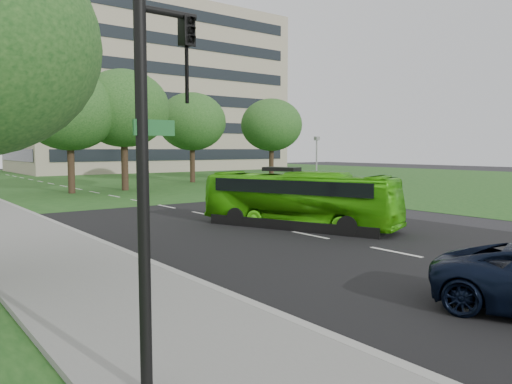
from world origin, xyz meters
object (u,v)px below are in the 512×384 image
tree_park_c (123,109)px  tree_park_d (192,122)px  tree_park_b (69,111)px  traffic_light (155,151)px  sedan (315,182)px  office_building (151,91)px  camera_pole (317,156)px  bus (299,200)px  tree_park_e (271,125)px

tree_park_c → tree_park_d: 10.53m
tree_park_b → traffic_light: (-8.67, -32.10, -2.83)m
tree_park_d → sedan: size_ratio=2.22×
tree_park_b → sedan: size_ratio=2.28×
sedan → tree_park_b: bearing=70.6°
office_building → tree_park_c: size_ratio=4.17×
tree_park_c → traffic_light: bearing=-111.8°
tree_park_d → sedan: 15.69m
traffic_light → camera_pole: bearing=30.6°
tree_park_c → camera_pole: tree_park_c is taller
tree_park_d → camera_pole: 15.68m
bus → traffic_light: bearing=-160.8°
tree_park_d → tree_park_e: 8.49m
tree_park_b → camera_pole: bearing=-31.7°
bus → sedan: 19.08m
traffic_light → tree_park_d: bearing=47.7°
office_building → tree_park_c: office_building is taller
tree_park_c → bus: 23.26m
tree_park_e → traffic_light: (-30.28, -35.02, -2.51)m
bus → sedan: (13.71, 13.26, -0.53)m
office_building → traffic_light: bearing=-115.4°
tree_park_d → tree_park_c: bearing=-150.8°
office_building → sedan: 47.05m
sedan → camera_pole: 2.28m
tree_park_e → camera_pole: tree_park_e is taller
tree_park_c → traffic_light: tree_park_c is taller
tree_park_d → camera_pole: bearing=-81.0°
tree_park_b → tree_park_e: (21.61, 2.92, -0.31)m
tree_park_e → sedan: bearing=-113.6°
bus → camera_pole: size_ratio=1.99×
office_building → tree_park_b: bearing=-123.4°
office_building → bus: bearing=-109.8°
tree_park_c → camera_pole: 15.76m
camera_pole → traffic_light: bearing=-113.4°
tree_park_c → tree_park_d: size_ratio=1.08×
office_building → bus: size_ratio=4.69×
tree_park_d → traffic_light: tree_park_d is taller
tree_park_c → tree_park_e: bearing=8.9°
sedan → office_building: bearing=0.6°
tree_park_c → bus: tree_park_c is taller
tree_park_b → tree_park_d: (13.47, 5.36, -0.13)m
bus → camera_pole: (13.21, 12.57, 1.58)m
tree_park_c → camera_pole: size_ratio=2.24×
tree_park_b → bus: 23.06m
sedan → camera_pole: (-0.50, -0.69, 2.11)m
tree_park_b → traffic_light: tree_park_b is taller
tree_park_b → tree_park_c: tree_park_c is taller
sedan → camera_pole: bearing=153.7°
tree_park_c → sedan: size_ratio=2.41×
tree_park_e → camera_pole: size_ratio=2.00×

